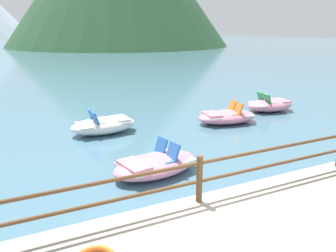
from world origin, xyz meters
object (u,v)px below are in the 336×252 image
Objects in this scene: pedal_boat_1 at (270,105)px; pedal_boat_3 at (227,117)px; pedal_boat_2 at (104,125)px; pedal_boat_0 at (155,164)px.

pedal_boat_1 reaches higher than pedal_boat_3.
pedal_boat_0 is at bearing -86.40° from pedal_boat_2.
pedal_boat_0 is 8.47m from pedal_boat_1.
pedal_boat_3 is at bearing 35.32° from pedal_boat_0.
pedal_boat_3 is (4.77, -0.82, -0.04)m from pedal_boat_2.
pedal_boat_3 is at bearing -164.78° from pedal_boat_1.
pedal_boat_1 is 7.72m from pedal_boat_2.
pedal_boat_1 is at bearing 15.22° from pedal_boat_3.
pedal_boat_0 is 4.03m from pedal_boat_2.
pedal_boat_3 reaches higher than pedal_boat_0.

